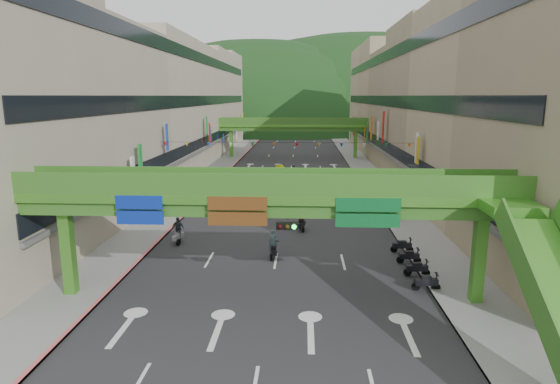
# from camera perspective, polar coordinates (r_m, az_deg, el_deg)

# --- Properties ---
(ground) EXTENTS (320.00, 320.00, 0.00)m
(ground) POSITION_cam_1_polar(r_m,az_deg,el_deg) (20.87, -2.56, -19.77)
(ground) COLOR black
(ground) RESTS_ON ground
(road_slab) EXTENTS (18.00, 140.00, 0.02)m
(road_slab) POSITION_cam_1_polar(r_m,az_deg,el_deg) (68.61, 1.30, 2.54)
(road_slab) COLOR #28282B
(road_slab) RESTS_ON ground
(sidewalk_left) EXTENTS (4.00, 140.00, 0.15)m
(sidewalk_left) POSITION_cam_1_polar(r_m,az_deg,el_deg) (69.75, -7.78, 2.64)
(sidewalk_left) COLOR gray
(sidewalk_left) RESTS_ON ground
(sidewalk_right) EXTENTS (4.00, 140.00, 0.15)m
(sidewalk_right) POSITION_cam_1_polar(r_m,az_deg,el_deg) (69.20, 10.45, 2.48)
(sidewalk_right) COLOR gray
(sidewalk_right) RESTS_ON ground
(curb_left) EXTENTS (0.20, 140.00, 0.18)m
(curb_left) POSITION_cam_1_polar(r_m,az_deg,el_deg) (69.43, -6.23, 2.65)
(curb_left) COLOR #CC5959
(curb_left) RESTS_ON ground
(curb_right) EXTENTS (0.20, 140.00, 0.18)m
(curb_right) POSITION_cam_1_polar(r_m,az_deg,el_deg) (68.97, 8.89, 2.51)
(curb_right) COLOR gray
(curb_right) RESTS_ON ground
(building_row_left) EXTENTS (12.80, 95.00, 19.00)m
(building_row_left) POSITION_cam_1_polar(r_m,az_deg,el_deg) (70.82, -14.41, 10.15)
(building_row_left) COLOR #9E937F
(building_row_left) RESTS_ON ground
(building_row_right) EXTENTS (12.80, 95.00, 19.00)m
(building_row_right) POSITION_cam_1_polar(r_m,az_deg,el_deg) (69.89, 17.30, 9.97)
(building_row_right) COLOR gray
(building_row_right) RESTS_ON ground
(overpass_near) EXTENTS (28.00, 12.27, 7.10)m
(overpass_near) POSITION_cam_1_polar(r_m,az_deg,el_deg) (23.81, 0.76, -2.13)
(overpass_near) COLOR #4C9E2D
(overpass_near) RESTS_ON ground
(overpass_far) EXTENTS (28.00, 2.20, 7.10)m
(overpass_far) POSITION_cam_1_polar(r_m,az_deg,el_deg) (82.92, 1.60, 7.86)
(overpass_far) COLOR #4C9E2D
(overpass_far) RESTS_ON ground
(hill_left) EXTENTS (168.00, 140.00, 112.00)m
(hill_left) POSITION_cam_1_polar(r_m,az_deg,el_deg) (178.84, -2.61, 8.15)
(hill_left) COLOR #1C4419
(hill_left) RESTS_ON ground
(hill_right) EXTENTS (208.00, 176.00, 128.00)m
(hill_right) POSITION_cam_1_polar(r_m,az_deg,el_deg) (199.39, 9.59, 8.36)
(hill_right) COLOR #1C4419
(hill_right) RESTS_ON ground
(bunting_string) EXTENTS (26.00, 0.36, 0.47)m
(bunting_string) POSITION_cam_1_polar(r_m,az_deg,el_deg) (48.01, 0.70, 5.77)
(bunting_string) COLOR black
(bunting_string) RESTS_ON ground
(scooter_rider_near) EXTENTS (0.72, 1.59, 2.01)m
(scooter_rider_near) POSITION_cam_1_polar(r_m,az_deg,el_deg) (31.92, -0.84, -6.50)
(scooter_rider_near) COLOR black
(scooter_rider_near) RESTS_ON ground
(scooter_rider_mid) EXTENTS (1.01, 1.58, 2.16)m
(scooter_rider_mid) POSITION_cam_1_polar(r_m,az_deg,el_deg) (38.28, 2.67, -3.12)
(scooter_rider_mid) COLOR black
(scooter_rider_mid) RESTS_ON ground
(scooter_rider_left) EXTENTS (1.07, 1.58, 2.05)m
(scooter_rider_left) POSITION_cam_1_polar(r_m,az_deg,el_deg) (35.80, -12.33, -4.59)
(scooter_rider_left) COLOR gray
(scooter_rider_left) RESTS_ON ground
(scooter_rider_far) EXTENTS (0.78, 1.60, 1.92)m
(scooter_rider_far) POSITION_cam_1_polar(r_m,az_deg,el_deg) (62.24, 1.64, 2.48)
(scooter_rider_far) COLOR maroon
(scooter_rider_far) RESTS_ON ground
(parked_scooter_row) EXTENTS (1.60, 7.15, 1.08)m
(parked_scooter_row) POSITION_cam_1_polar(r_m,az_deg,el_deg) (31.16, 15.89, -8.22)
(parked_scooter_row) COLOR black
(parked_scooter_row) RESTS_ON ground
(car_silver) EXTENTS (1.79, 4.60, 1.49)m
(car_silver) POSITION_cam_1_polar(r_m,az_deg,el_deg) (62.31, -5.32, 2.25)
(car_silver) COLOR #AFAEB6
(car_silver) RESTS_ON ground
(car_yellow) EXTENTS (1.99, 4.58, 1.54)m
(car_yellow) POSITION_cam_1_polar(r_m,az_deg,el_deg) (64.84, -0.03, 2.68)
(car_yellow) COLOR #BBC600
(car_yellow) RESTS_ON ground
(pedestrian_red) EXTENTS (0.88, 0.73, 1.67)m
(pedestrian_red) POSITION_cam_1_polar(r_m,az_deg,el_deg) (41.89, 13.81, -2.56)
(pedestrian_red) COLOR #B4293A
(pedestrian_red) RESTS_ON ground
(pedestrian_dark) EXTENTS (1.00, 0.77, 1.58)m
(pedestrian_dark) POSITION_cam_1_polar(r_m,az_deg,el_deg) (57.78, 13.01, 1.30)
(pedestrian_dark) COLOR black
(pedestrian_dark) RESTS_ON ground
(pedestrian_blue) EXTENTS (0.83, 0.54, 1.75)m
(pedestrian_blue) POSITION_cam_1_polar(r_m,az_deg,el_deg) (43.33, 13.44, -2.02)
(pedestrian_blue) COLOR #33415A
(pedestrian_blue) RESTS_ON ground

